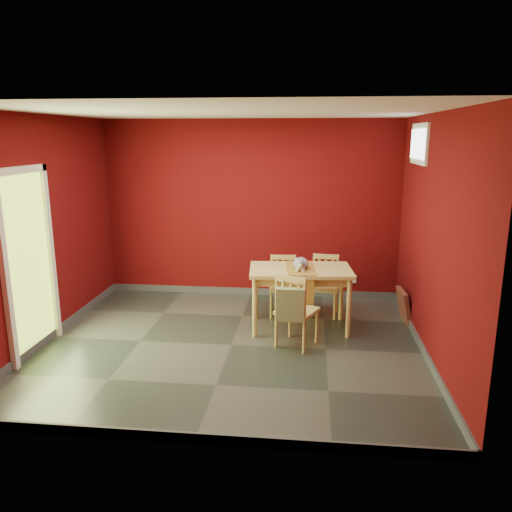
# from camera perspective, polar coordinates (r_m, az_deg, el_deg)

# --- Properties ---
(ground) EXTENTS (4.50, 4.50, 0.00)m
(ground) POSITION_cam_1_polar(r_m,az_deg,el_deg) (6.10, -2.84, -10.12)
(ground) COLOR #2D342D
(ground) RESTS_ON ground
(room_shell) EXTENTS (4.50, 4.50, 4.50)m
(room_shell) POSITION_cam_1_polar(r_m,az_deg,el_deg) (6.08, -2.84, -9.68)
(room_shell) COLOR #500809
(room_shell) RESTS_ON ground
(doorway) EXTENTS (0.06, 1.01, 2.13)m
(doorway) POSITION_cam_1_polar(r_m,az_deg,el_deg) (6.13, -24.62, -0.14)
(doorway) COLOR #B7D838
(doorway) RESTS_ON ground
(window) EXTENTS (0.05, 0.90, 0.50)m
(window) POSITION_cam_1_polar(r_m,az_deg,el_deg) (6.65, 18.14, 12.08)
(window) COLOR white
(window) RESTS_ON room_shell
(outlet_plate) EXTENTS (0.08, 0.02, 0.12)m
(outlet_plate) POSITION_cam_1_polar(r_m,az_deg,el_deg) (7.83, 11.11, -2.61)
(outlet_plate) COLOR silver
(outlet_plate) RESTS_ON room_shell
(dining_table) EXTENTS (1.35, 0.86, 0.80)m
(dining_table) POSITION_cam_1_polar(r_m,az_deg,el_deg) (6.40, 5.10, -2.29)
(dining_table) COLOR tan
(dining_table) RESTS_ON ground
(table_runner) EXTENTS (0.41, 0.76, 0.37)m
(table_runner) POSITION_cam_1_polar(r_m,az_deg,el_deg) (6.27, 5.08, -2.21)
(table_runner) COLOR olive
(table_runner) RESTS_ON dining_table
(chair_far_left) EXTENTS (0.41, 0.41, 0.82)m
(chair_far_left) POSITION_cam_1_polar(r_m,az_deg,el_deg) (6.99, 3.12, -3.30)
(chair_far_left) COLOR tan
(chair_far_left) RESTS_ON ground
(chair_far_right) EXTENTS (0.43, 0.43, 0.84)m
(chair_far_right) POSITION_cam_1_polar(r_m,az_deg,el_deg) (7.03, 7.82, -3.26)
(chair_far_right) COLOR tan
(chair_far_right) RESTS_ON ground
(chair_near) EXTENTS (0.56, 0.56, 0.90)m
(chair_near) POSITION_cam_1_polar(r_m,az_deg,el_deg) (5.91, 4.54, -6.12)
(chair_near) COLOR tan
(chair_near) RESTS_ON ground
(tote_bag) EXTENTS (0.32, 0.19, 0.45)m
(tote_bag) POSITION_cam_1_polar(r_m,az_deg,el_deg) (5.67, 3.92, -5.56)
(tote_bag) COLOR #7C8E5A
(tote_bag) RESTS_ON chair_near
(cat) EXTENTS (0.29, 0.43, 0.20)m
(cat) POSITION_cam_1_polar(r_m,az_deg,el_deg) (6.33, 5.12, -0.60)
(cat) COLOR slate
(cat) RESTS_ON table_runner
(picture_frame) EXTENTS (0.18, 0.45, 0.45)m
(picture_frame) POSITION_cam_1_polar(r_m,az_deg,el_deg) (7.02, 16.54, -5.49)
(picture_frame) COLOR brown
(picture_frame) RESTS_ON ground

